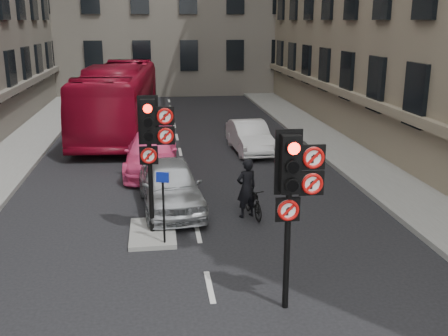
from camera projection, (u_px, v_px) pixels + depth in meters
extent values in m
cube|color=gray|center=(357.00, 156.00, 21.62)|extent=(3.00, 50.00, 0.16)
cube|color=gray|center=(153.00, 233.00, 13.88)|extent=(1.20, 2.00, 0.12)
cylinder|color=black|center=(287.00, 251.00, 10.08)|extent=(0.12, 0.12, 2.40)
cube|color=black|center=(290.00, 164.00, 9.61)|extent=(0.36, 0.28, 1.10)
cube|color=black|center=(288.00, 162.00, 9.73)|extent=(0.52, 0.03, 1.25)
cylinder|color=#FF1407|center=(294.00, 149.00, 9.28)|extent=(0.22, 0.01, 0.22)
cylinder|color=black|center=(293.00, 168.00, 9.37)|extent=(0.22, 0.01, 0.22)
cylinder|color=black|center=(293.00, 186.00, 9.47)|extent=(0.22, 0.01, 0.22)
cube|color=black|center=(313.00, 157.00, 9.61)|extent=(0.47, 0.05, 0.47)
cylinder|color=white|center=(313.00, 158.00, 9.57)|extent=(0.41, 0.02, 0.41)
torus|color=#BF0C0A|center=(314.00, 158.00, 9.56)|extent=(0.41, 0.06, 0.41)
cube|color=#BF0C0A|center=(314.00, 158.00, 9.55)|extent=(0.25, 0.01, 0.25)
cube|color=black|center=(312.00, 183.00, 9.75)|extent=(0.47, 0.05, 0.47)
cylinder|color=white|center=(312.00, 184.00, 9.71)|extent=(0.41, 0.02, 0.41)
torus|color=#BF0C0A|center=(312.00, 184.00, 9.69)|extent=(0.41, 0.06, 0.41)
cube|color=#BF0C0A|center=(312.00, 184.00, 9.69)|extent=(0.25, 0.01, 0.25)
cube|color=black|center=(288.00, 209.00, 9.83)|extent=(0.47, 0.05, 0.47)
cylinder|color=white|center=(288.00, 210.00, 9.79)|extent=(0.41, 0.02, 0.41)
torus|color=#BF0C0A|center=(288.00, 210.00, 9.77)|extent=(0.41, 0.06, 0.41)
cube|color=#BF0C0A|center=(288.00, 211.00, 9.77)|extent=(0.25, 0.01, 0.25)
cylinder|color=black|center=(151.00, 188.00, 13.54)|extent=(0.12, 0.12, 2.40)
cube|color=black|center=(148.00, 121.00, 13.06)|extent=(0.36, 0.28, 1.10)
cube|color=black|center=(148.00, 120.00, 13.18)|extent=(0.52, 0.03, 1.25)
cylinder|color=#FF1407|center=(148.00, 109.00, 12.73)|extent=(0.22, 0.02, 0.22)
cylinder|color=black|center=(148.00, 123.00, 12.82)|extent=(0.22, 0.02, 0.22)
cylinder|color=black|center=(149.00, 137.00, 12.92)|extent=(0.22, 0.02, 0.22)
cube|color=black|center=(165.00, 116.00, 13.06)|extent=(0.47, 0.05, 0.47)
cylinder|color=white|center=(165.00, 116.00, 13.02)|extent=(0.41, 0.02, 0.41)
torus|color=#BF0C0A|center=(165.00, 116.00, 13.01)|extent=(0.41, 0.06, 0.41)
cube|color=#BF0C0A|center=(165.00, 116.00, 13.00)|extent=(0.25, 0.02, 0.25)
cube|color=black|center=(166.00, 136.00, 13.20)|extent=(0.47, 0.05, 0.47)
cylinder|color=white|center=(166.00, 136.00, 13.16)|extent=(0.41, 0.02, 0.41)
torus|color=#BF0C0A|center=(166.00, 136.00, 13.14)|extent=(0.41, 0.06, 0.41)
cube|color=#BF0C0A|center=(166.00, 136.00, 13.14)|extent=(0.25, 0.02, 0.25)
cube|color=black|center=(149.00, 155.00, 13.28)|extent=(0.47, 0.05, 0.47)
cylinder|color=white|center=(149.00, 156.00, 13.24)|extent=(0.41, 0.02, 0.41)
torus|color=#BF0C0A|center=(149.00, 156.00, 13.22)|extent=(0.41, 0.06, 0.41)
cube|color=#BF0C0A|center=(149.00, 156.00, 13.22)|extent=(0.25, 0.02, 0.25)
imported|color=#A2A5A9|center=(170.00, 185.00, 15.67)|extent=(2.09, 4.46, 1.47)
imported|color=silver|center=(250.00, 137.00, 22.54)|extent=(1.59, 4.05, 1.31)
imported|color=#EF4683|center=(151.00, 154.00, 19.57)|extent=(2.04, 4.76, 1.37)
imported|color=maroon|center=(119.00, 99.00, 26.09)|extent=(3.75, 12.36, 3.39)
imported|color=black|center=(253.00, 202.00, 15.09)|extent=(0.63, 1.55, 0.90)
imported|color=black|center=(246.00, 188.00, 14.96)|extent=(0.74, 0.61, 1.74)
cylinder|color=black|center=(164.00, 208.00, 12.89)|extent=(0.05, 0.05, 1.81)
cube|color=#0D1F96|center=(163.00, 177.00, 12.63)|extent=(0.31, 0.13, 0.25)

